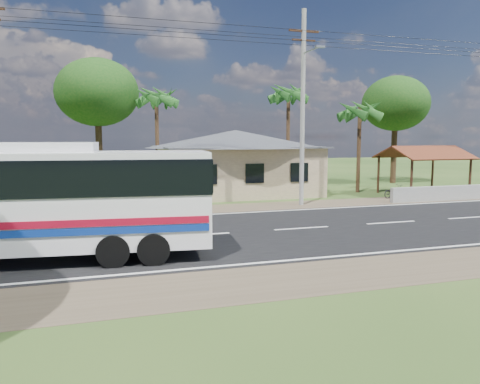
# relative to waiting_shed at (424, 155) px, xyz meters

# --- Properties ---
(ground) EXTENTS (120.00, 120.00, 0.00)m
(ground) POSITION_rel_waiting_shed_xyz_m (-13.00, -8.50, -2.73)
(ground) COLOR #254017
(ground) RESTS_ON ground
(road) EXTENTS (120.00, 16.00, 0.03)m
(road) POSITION_rel_waiting_shed_xyz_m (-13.00, -8.50, -2.72)
(road) COLOR black
(road) RESTS_ON ground
(house) EXTENTS (12.40, 10.00, 5.00)m
(house) POSITION_rel_waiting_shed_xyz_m (-12.00, 4.50, -0.09)
(house) COLOR tan
(house) RESTS_ON ground
(waiting_shed) EXTENTS (5.20, 4.48, 3.35)m
(waiting_shed) POSITION_rel_waiting_shed_xyz_m (0.00, 0.00, 0.00)
(waiting_shed) COLOR #382214
(waiting_shed) RESTS_ON ground
(concrete_barrier) EXTENTS (7.00, 0.30, 0.90)m
(concrete_barrier) POSITION_rel_waiting_shed_xyz_m (-1.00, -2.90, -2.28)
(concrete_barrier) COLOR #9E9E99
(concrete_barrier) RESTS_ON ground
(utility_poles) EXTENTS (32.80, 2.22, 11.00)m
(utility_poles) POSITION_rel_waiting_shed_xyz_m (-10.33, -2.01, 3.04)
(utility_poles) COLOR #9E9E99
(utility_poles) RESTS_ON ground
(palm_near) EXTENTS (2.80, 2.80, 6.70)m
(palm_near) POSITION_rel_waiting_shed_xyz_m (-3.50, 2.50, 2.98)
(palm_near) COLOR #47301E
(palm_near) RESTS_ON ground
(palm_mid) EXTENTS (2.80, 2.80, 8.20)m
(palm_mid) POSITION_rel_waiting_shed_xyz_m (-7.00, 7.00, 4.43)
(palm_mid) COLOR #47301E
(palm_mid) RESTS_ON ground
(palm_far) EXTENTS (2.80, 2.80, 7.70)m
(palm_far) POSITION_rel_waiting_shed_xyz_m (-17.00, 7.50, 3.95)
(palm_far) COLOR #47301E
(palm_far) RESTS_ON ground
(tree_behind_house) EXTENTS (6.00, 6.00, 9.61)m
(tree_behind_house) POSITION_rel_waiting_shed_xyz_m (-21.00, 9.50, 4.39)
(tree_behind_house) COLOR #47301E
(tree_behind_house) RESTS_ON ground
(tree_behind_shed) EXTENTS (5.60, 5.60, 9.02)m
(tree_behind_shed) POSITION_rel_waiting_shed_xyz_m (3.00, 7.50, 3.95)
(tree_behind_shed) COLOR #47301E
(tree_behind_shed) RESTS_ON ground
(coach_bus) EXTENTS (12.33, 3.91, 3.77)m
(coach_bus) POSITION_rel_waiting_shed_xyz_m (-23.86, -10.79, -0.58)
(coach_bus) COLOR white
(coach_bus) RESTS_ON ground
(motorcycle) EXTENTS (1.71, 0.82, 0.86)m
(motorcycle) POSITION_rel_waiting_shed_xyz_m (-2.98, -1.02, -2.30)
(motorcycle) COLOR black
(motorcycle) RESTS_ON ground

